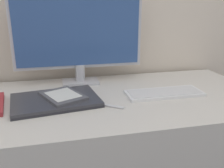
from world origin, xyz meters
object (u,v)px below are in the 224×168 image
laptop (55,100)px  pen (108,105)px  keyboard (164,93)px  ereader (63,96)px  monitor (78,29)px

laptop → pen: laptop is taller
keyboard → ereader: bearing=177.6°
monitor → ereader: 0.33m
monitor → keyboard: size_ratio=1.84×
monitor → keyboard: (0.32, -0.24, -0.24)m
monitor → keyboard: 0.47m
pen → keyboard: bearing=15.6°
monitor → pen: monitor is taller
ereader → monitor: bearing=67.8°
monitor → keyboard: monitor is taller
monitor → ereader: monitor is taller
ereader → pen: bearing=-29.5°
keyboard → pen: bearing=-164.4°
monitor → laptop: 0.35m
laptop → keyboard: bearing=-1.4°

